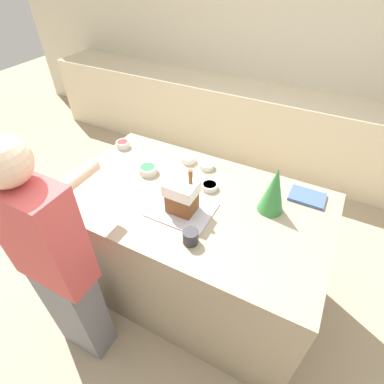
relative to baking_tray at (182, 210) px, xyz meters
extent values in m
plane|color=tan|center=(0.01, 0.11, -0.95)|extent=(12.00, 12.00, 0.00)
cube|color=beige|center=(0.01, 2.46, 0.35)|extent=(8.00, 0.05, 2.60)
cube|color=beige|center=(0.01, 2.14, -0.50)|extent=(6.00, 0.60, 0.90)
cube|color=gray|center=(0.01, 0.11, -0.48)|extent=(1.69, 1.00, 0.95)
cube|color=#B2B2BC|center=(0.00, 0.00, 0.00)|extent=(0.37, 0.30, 0.01)
cube|color=brown|center=(0.00, 0.00, 0.07)|extent=(0.16, 0.14, 0.13)
cube|color=white|center=(0.00, 0.00, 0.17)|extent=(0.18, 0.15, 0.08)
cylinder|color=brown|center=(0.04, 0.02, 0.25)|extent=(0.02, 0.02, 0.09)
cone|color=#33843D|center=(0.46, 0.25, 0.15)|extent=(0.16, 0.16, 0.30)
cylinder|color=white|center=(0.06, 0.26, 0.01)|extent=(0.11, 0.11, 0.04)
cylinder|color=brown|center=(0.06, 0.26, 0.03)|extent=(0.09, 0.09, 0.01)
cylinder|color=silver|center=(-0.05, 0.46, 0.02)|extent=(0.11, 0.11, 0.04)
cylinder|color=green|center=(-0.05, 0.46, 0.03)|extent=(0.09, 0.09, 0.01)
cylinder|color=white|center=(-0.39, 0.22, 0.02)|extent=(0.13, 0.13, 0.05)
cylinder|color=green|center=(-0.39, 0.22, 0.04)|extent=(0.10, 0.10, 0.01)
cylinder|color=white|center=(-0.21, 0.47, 0.02)|extent=(0.10, 0.10, 0.05)
cylinder|color=orange|center=(-0.21, 0.47, 0.04)|extent=(0.08, 0.08, 0.01)
cylinder|color=silver|center=(-0.75, 0.41, 0.02)|extent=(0.10, 0.10, 0.05)
cylinder|color=red|center=(-0.75, 0.41, 0.04)|extent=(0.08, 0.08, 0.01)
cube|color=#3F598C|center=(0.65, 0.46, 0.01)|extent=(0.22, 0.15, 0.02)
cylinder|color=#2D2D33|center=(0.16, -0.19, 0.04)|extent=(0.09, 0.09, 0.08)
cube|color=slate|center=(-0.44, -0.61, -0.55)|extent=(0.33, 0.18, 0.80)
cube|color=#CC4C4C|center=(-0.44, -0.61, 0.17)|extent=(0.43, 0.19, 0.63)
sphere|color=beige|center=(-0.44, -0.61, 0.59)|extent=(0.22, 0.22, 0.22)
cylinder|color=beige|center=(-0.44, -0.40, 0.31)|extent=(0.07, 0.43, 0.07)
camera|label=1|loc=(0.65, -1.12, 1.26)|focal=28.00mm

